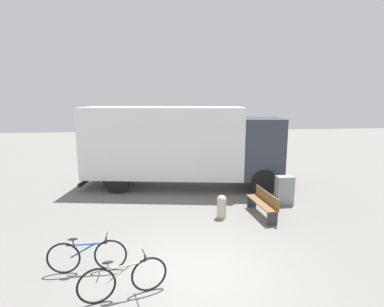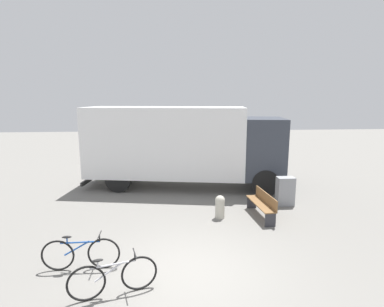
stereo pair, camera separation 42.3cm
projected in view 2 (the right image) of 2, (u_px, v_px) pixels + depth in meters
ground_plane at (189, 272)px, 6.82m from camera, size 60.00×60.00×0.00m
delivery_truck at (182, 143)px, 13.11m from camera, size 8.81×3.67×3.53m
park_bench at (263, 203)px, 9.96m from camera, size 0.53×1.76×0.82m
bicycle_near at (81, 254)px, 6.88m from camera, size 1.78×0.44×0.84m
bicycle_middle at (113, 277)px, 5.97m from camera, size 1.72×0.59×0.84m
bollard_near_bench at (220, 206)px, 9.85m from camera, size 0.32×0.32×0.77m
utility_box at (285, 191)px, 11.05m from camera, size 0.63×0.39×1.06m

